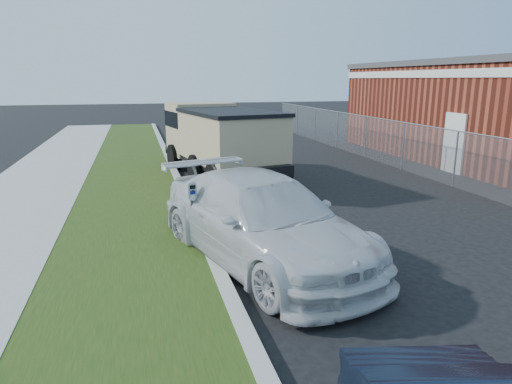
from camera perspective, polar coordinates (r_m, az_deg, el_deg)
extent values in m
plane|color=black|center=(9.79, 9.52, -6.56)|extent=(120.00, 120.00, 0.00)
cube|color=#999990|center=(10.93, -7.45, -3.87)|extent=(0.25, 50.00, 0.15)
cube|color=#1F3A10|center=(10.86, -15.87, -4.46)|extent=(3.00, 50.00, 0.13)
plane|color=slate|center=(18.39, 17.94, 5.46)|extent=(0.00, 30.00, 30.00)
cylinder|color=gray|center=(18.29, 18.15, 8.25)|extent=(0.04, 30.00, 0.04)
cylinder|color=gray|center=(15.98, 23.66, 3.77)|extent=(0.06, 0.06, 1.80)
cylinder|color=gray|center=(18.39, 17.94, 5.46)|extent=(0.06, 0.06, 1.80)
cylinder|color=gray|center=(20.96, 13.56, 6.71)|extent=(0.06, 0.06, 1.80)
cylinder|color=gray|center=(23.63, 10.13, 7.65)|extent=(0.06, 0.06, 1.80)
cylinder|color=gray|center=(26.37, 7.40, 8.38)|extent=(0.06, 0.06, 1.80)
cylinder|color=gray|center=(29.16, 5.18, 8.96)|extent=(0.06, 0.06, 1.80)
cylinder|color=gray|center=(31.99, 3.34, 9.43)|extent=(0.06, 0.06, 1.80)
cube|color=silver|center=(19.88, 20.67, 13.66)|extent=(0.06, 14.00, 0.30)
cube|color=silver|center=(18.39, 23.48, 5.62)|extent=(0.08, 1.10, 2.20)
cylinder|color=#3F4247|center=(9.11, -7.92, -3.95)|extent=(0.08, 0.08, 0.98)
cube|color=gray|center=(8.93, -8.06, 0.08)|extent=(0.20, 0.16, 0.29)
ellipsoid|color=gray|center=(8.89, -8.10, 1.00)|extent=(0.21, 0.16, 0.11)
cube|color=black|center=(8.85, -7.94, 0.61)|extent=(0.12, 0.04, 0.08)
cube|color=navy|center=(8.87, -7.92, -0.06)|extent=(0.11, 0.03, 0.07)
cylinder|color=silver|center=(8.90, -7.90, -0.74)|extent=(0.11, 0.03, 0.11)
cube|color=#3F4247|center=(8.87, -7.93, 0.12)|extent=(0.04, 0.02, 0.05)
imported|color=silver|center=(8.70, 0.64, -3.33)|extent=(3.79, 6.01, 1.62)
cube|color=black|center=(16.08, -4.23, 4.29)|extent=(3.31, 6.59, 0.34)
cube|color=tan|center=(18.08, -6.93, 7.89)|extent=(2.60, 2.17, 1.97)
cube|color=black|center=(18.04, -6.96, 9.13)|extent=(2.64, 2.20, 0.59)
cube|color=tan|center=(15.24, -3.20, 6.86)|extent=(3.10, 4.50, 1.57)
cube|color=black|center=(15.16, -3.24, 9.92)|extent=(3.21, 4.62, 0.12)
cube|color=black|center=(19.07, -7.76, 5.49)|extent=(2.35, 0.59, 0.30)
cylinder|color=black|center=(17.79, -10.18, 4.32)|extent=(0.49, 1.03, 0.98)
cylinder|color=black|center=(18.51, -3.41, 4.88)|extent=(0.49, 1.03, 0.98)
cylinder|color=black|center=(15.29, -7.50, 2.86)|extent=(0.49, 1.03, 0.98)
cylinder|color=black|center=(16.11, 0.17, 3.55)|extent=(0.49, 1.03, 0.98)
cylinder|color=black|center=(13.65, -5.17, 1.59)|extent=(0.49, 1.03, 0.98)
cylinder|color=black|center=(14.57, 3.20, 2.42)|extent=(0.49, 1.03, 0.98)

